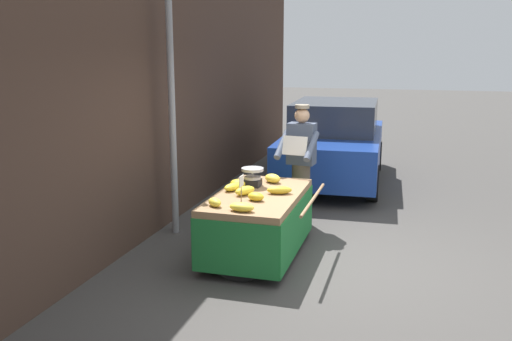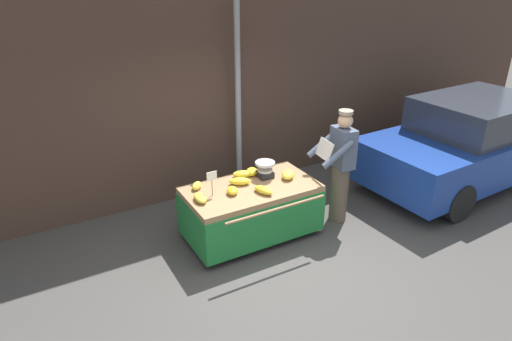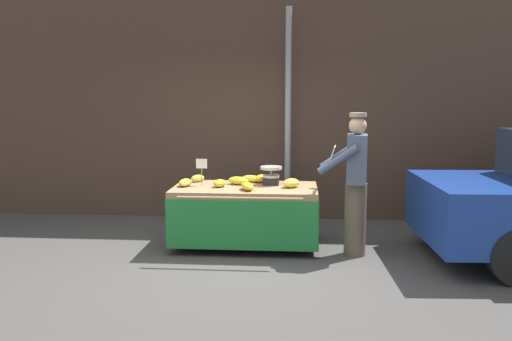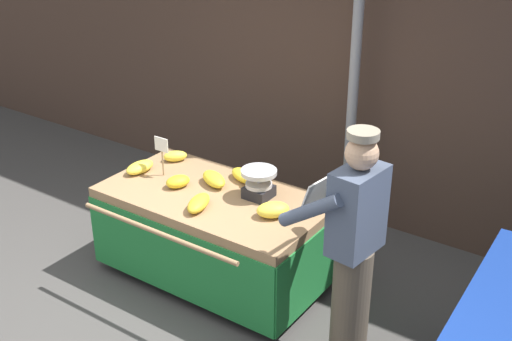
% 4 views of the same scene
% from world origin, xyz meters
% --- Properties ---
extents(ground_plane, '(60.00, 60.00, 0.00)m').
position_xyz_m(ground_plane, '(0.00, 0.00, 0.00)').
color(ground_plane, '#423F3D').
extents(back_wall, '(16.00, 0.24, 3.77)m').
position_xyz_m(back_wall, '(0.00, 2.66, 1.89)').
color(back_wall, '#473328').
rests_on(back_wall, ground).
extents(street_pole, '(0.09, 0.09, 3.17)m').
position_xyz_m(street_pole, '(0.58, 2.29, 1.59)').
color(street_pole, gray).
rests_on(street_pole, ground).
extents(banana_cart, '(1.82, 1.18, 0.78)m').
position_xyz_m(banana_cart, '(0.07, 0.96, 0.56)').
color(banana_cart, '#93704C').
rests_on(banana_cart, ground).
extents(weighing_scale, '(0.28, 0.28, 0.23)m').
position_xyz_m(weighing_scale, '(0.39, 1.13, 0.90)').
color(weighing_scale, black).
rests_on(weighing_scale, banana_cart).
extents(price_sign, '(0.14, 0.01, 0.34)m').
position_xyz_m(price_sign, '(-0.49, 1.00, 1.03)').
color(price_sign, '#997A51').
rests_on(price_sign, banana_cart).
extents(banana_bunch_0, '(0.25, 0.27, 0.11)m').
position_xyz_m(banana_bunch_0, '(0.26, 1.28, 0.83)').
color(banana_bunch_0, gold).
rests_on(banana_bunch_0, banana_cart).
extents(banana_bunch_1, '(0.22, 0.23, 0.09)m').
position_xyz_m(banana_bunch_1, '(-0.59, 1.27, 0.82)').
color(banana_bunch_1, yellow).
rests_on(banana_bunch_1, banana_cart).
extents(banana_bunch_2, '(0.16, 0.28, 0.09)m').
position_xyz_m(banana_bunch_2, '(-0.69, 0.93, 0.82)').
color(banana_bunch_2, yellow).
rests_on(banana_bunch_2, banana_cart).
extents(banana_bunch_3, '(0.29, 0.29, 0.11)m').
position_xyz_m(banana_bunch_3, '(0.65, 0.93, 0.83)').
color(banana_bunch_3, yellow).
rests_on(banana_bunch_3, banana_cart).
extents(banana_bunch_4, '(0.20, 0.24, 0.10)m').
position_xyz_m(banana_bunch_4, '(-0.25, 0.90, 0.83)').
color(banana_bunch_4, gold).
rests_on(banana_bunch_4, banana_cart).
extents(banana_bunch_5, '(0.22, 0.33, 0.09)m').
position_xyz_m(banana_bunch_5, '(0.12, 0.72, 0.82)').
color(banana_bunch_5, gold).
rests_on(banana_bunch_5, banana_cart).
extents(banana_bunch_6, '(0.32, 0.24, 0.09)m').
position_xyz_m(banana_bunch_6, '(0.12, 1.30, 0.82)').
color(banana_bunch_6, yellow).
rests_on(banana_bunch_6, banana_cart).
extents(banana_bunch_7, '(0.33, 0.26, 0.10)m').
position_xyz_m(banana_bunch_7, '(-0.03, 1.10, 0.83)').
color(banana_bunch_7, yellow).
rests_on(banana_bunch_7, banana_cart).
extents(vendor_person, '(0.61, 0.56, 1.71)m').
position_xyz_m(vendor_person, '(1.41, 0.72, 0.87)').
color(vendor_person, brown).
rests_on(vendor_person, ground).
extents(parked_car, '(3.97, 1.87, 1.51)m').
position_xyz_m(parked_car, '(4.18, 0.64, 0.75)').
color(parked_car, navy).
rests_on(parked_car, ground).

